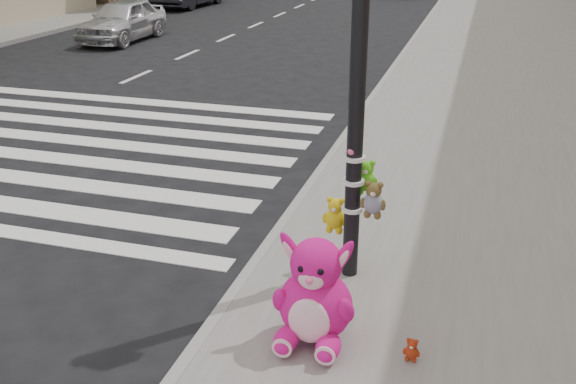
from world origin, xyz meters
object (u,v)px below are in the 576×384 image
at_px(pink_bunny, 315,298).
at_px(car_silver_far, 122,20).
at_px(signal_pole, 357,124).
at_px(red_teddy, 412,350).

bearing_deg(pink_bunny, car_silver_far, 125.00).
relative_size(signal_pole, red_teddy, 18.18).
height_order(signal_pole, pink_bunny, signal_pole).
relative_size(signal_pole, car_silver_far, 1.04).
distance_m(signal_pole, car_silver_far, 16.26).
height_order(red_teddy, car_silver_far, car_silver_far).
bearing_deg(car_silver_far, pink_bunny, -55.43).
height_order(pink_bunny, red_teddy, pink_bunny).
distance_m(pink_bunny, car_silver_far, 17.18).
xyz_separation_m(pink_bunny, red_teddy, (0.87, -0.07, -0.31)).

